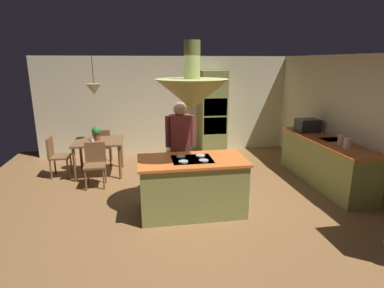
{
  "coord_description": "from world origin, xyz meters",
  "views": [
    {
      "loc": [
        -0.79,
        -4.84,
        2.42
      ],
      "look_at": [
        0.1,
        0.4,
        1.0
      ],
      "focal_mm": 29.11,
      "sensor_mm": 36.0,
      "label": 1
    }
  ],
  "objects_px": {
    "chair_at_corner": "(56,154)",
    "cup_on_table": "(92,141)",
    "potted_plant_on_table": "(97,133)",
    "canister_sugar": "(341,140)",
    "dining_table": "(99,145)",
    "microwave_on_counter": "(308,125)",
    "kitchen_island": "(192,186)",
    "chair_facing_island": "(95,161)",
    "canister_flour": "(348,143)",
    "person_at_island": "(180,143)",
    "chair_by_back_wall": "(102,144)",
    "oven_tower": "(213,113)"
  },
  "relations": [
    {
      "from": "potted_plant_on_table",
      "to": "canister_sugar",
      "type": "height_order",
      "value": "canister_sugar"
    },
    {
      "from": "dining_table",
      "to": "canister_sugar",
      "type": "xyz_separation_m",
      "value": [
        4.54,
        -1.75,
        0.36
      ]
    },
    {
      "from": "chair_at_corner",
      "to": "cup_on_table",
      "type": "height_order",
      "value": "chair_at_corner"
    },
    {
      "from": "oven_tower",
      "to": "potted_plant_on_table",
      "type": "xyz_separation_m",
      "value": [
        -2.83,
        -1.09,
        -0.17
      ]
    },
    {
      "from": "dining_table",
      "to": "chair_by_back_wall",
      "type": "distance_m",
      "value": 0.68
    },
    {
      "from": "canister_sugar",
      "to": "microwave_on_counter",
      "type": "xyz_separation_m",
      "value": [
        0.0,
        1.2,
        0.04
      ]
    },
    {
      "from": "chair_by_back_wall",
      "to": "chair_at_corner",
      "type": "height_order",
      "value": "same"
    },
    {
      "from": "potted_plant_on_table",
      "to": "canister_sugar",
      "type": "bearing_deg",
      "value": -21.52
    },
    {
      "from": "person_at_island",
      "to": "chair_by_back_wall",
      "type": "distance_m",
      "value": 2.64
    },
    {
      "from": "chair_by_back_wall",
      "to": "chair_at_corner",
      "type": "distance_m",
      "value": 1.11
    },
    {
      "from": "oven_tower",
      "to": "chair_facing_island",
      "type": "relative_size",
      "value": 2.52
    },
    {
      "from": "potted_plant_on_table",
      "to": "cup_on_table",
      "type": "distance_m",
      "value": 0.31
    },
    {
      "from": "chair_by_back_wall",
      "to": "canister_flour",
      "type": "xyz_separation_m",
      "value": [
        4.54,
        -2.58,
        0.5
      ]
    },
    {
      "from": "canister_flour",
      "to": "person_at_island",
      "type": "bearing_deg",
      "value": 169.47
    },
    {
      "from": "cup_on_table",
      "to": "chair_facing_island",
      "type": "bearing_deg",
      "value": -78.9
    },
    {
      "from": "dining_table",
      "to": "kitchen_island",
      "type": "bearing_deg",
      "value": -51.01
    },
    {
      "from": "dining_table",
      "to": "canister_sugar",
      "type": "relative_size",
      "value": 4.93
    },
    {
      "from": "kitchen_island",
      "to": "chair_at_corner",
      "type": "bearing_deg",
      "value": 140.99
    },
    {
      "from": "kitchen_island",
      "to": "canister_sugar",
      "type": "height_order",
      "value": "canister_sugar"
    },
    {
      "from": "dining_table",
      "to": "cup_on_table",
      "type": "height_order",
      "value": "cup_on_table"
    },
    {
      "from": "chair_by_back_wall",
      "to": "kitchen_island",
      "type": "bearing_deg",
      "value": 121.64
    },
    {
      "from": "potted_plant_on_table",
      "to": "chair_at_corner",
      "type": "bearing_deg",
      "value": -176.32
    },
    {
      "from": "chair_at_corner",
      "to": "cup_on_table",
      "type": "xyz_separation_m",
      "value": [
        0.81,
        -0.22,
        0.3
      ]
    },
    {
      "from": "dining_table",
      "to": "microwave_on_counter",
      "type": "distance_m",
      "value": 4.59
    },
    {
      "from": "chair_at_corner",
      "to": "canister_flour",
      "type": "distance_m",
      "value": 5.79
    },
    {
      "from": "cup_on_table",
      "to": "canister_sugar",
      "type": "distance_m",
      "value": 4.88
    },
    {
      "from": "canister_flour",
      "to": "potted_plant_on_table",
      "type": "bearing_deg",
      "value": 156.55
    },
    {
      "from": "dining_table",
      "to": "microwave_on_counter",
      "type": "height_order",
      "value": "microwave_on_counter"
    },
    {
      "from": "canister_sugar",
      "to": "chair_facing_island",
      "type": "bearing_deg",
      "value": 166.53
    },
    {
      "from": "canister_sugar",
      "to": "microwave_on_counter",
      "type": "height_order",
      "value": "microwave_on_counter"
    },
    {
      "from": "dining_table",
      "to": "canister_flour",
      "type": "height_order",
      "value": "canister_flour"
    },
    {
      "from": "person_at_island",
      "to": "kitchen_island",
      "type": "bearing_deg",
      "value": -82.52
    },
    {
      "from": "kitchen_island",
      "to": "cup_on_table",
      "type": "xyz_separation_m",
      "value": [
        -1.79,
        1.88,
        0.34
      ]
    },
    {
      "from": "cup_on_table",
      "to": "dining_table",
      "type": "bearing_deg",
      "value": 68.48
    },
    {
      "from": "canister_flour",
      "to": "canister_sugar",
      "type": "distance_m",
      "value": 0.18
    },
    {
      "from": "cup_on_table",
      "to": "kitchen_island",
      "type": "bearing_deg",
      "value": -46.48
    },
    {
      "from": "canister_sugar",
      "to": "microwave_on_counter",
      "type": "distance_m",
      "value": 1.2
    },
    {
      "from": "chair_facing_island",
      "to": "canister_flour",
      "type": "distance_m",
      "value": 4.74
    },
    {
      "from": "chair_facing_island",
      "to": "cup_on_table",
      "type": "bearing_deg",
      "value": 101.1
    },
    {
      "from": "kitchen_island",
      "to": "canister_sugar",
      "type": "relative_size",
      "value": 8.23
    },
    {
      "from": "dining_table",
      "to": "canister_flour",
      "type": "xyz_separation_m",
      "value": [
        4.54,
        -1.93,
        0.35
      ]
    },
    {
      "from": "chair_at_corner",
      "to": "canister_flour",
      "type": "bearing_deg",
      "value": -109.52
    },
    {
      "from": "potted_plant_on_table",
      "to": "microwave_on_counter",
      "type": "bearing_deg",
      "value": -7.54
    },
    {
      "from": "chair_facing_island",
      "to": "canister_flour",
      "type": "bearing_deg",
      "value": -15.59
    },
    {
      "from": "dining_table",
      "to": "canister_sugar",
      "type": "distance_m",
      "value": 4.88
    },
    {
      "from": "oven_tower",
      "to": "microwave_on_counter",
      "type": "xyz_separation_m",
      "value": [
        1.74,
        -1.69,
        -0.04
      ]
    },
    {
      "from": "kitchen_island",
      "to": "chair_facing_island",
      "type": "relative_size",
      "value": 1.97
    },
    {
      "from": "oven_tower",
      "to": "chair_facing_island",
      "type": "distance_m",
      "value": 3.38
    },
    {
      "from": "person_at_island",
      "to": "microwave_on_counter",
      "type": "relative_size",
      "value": 3.75
    },
    {
      "from": "kitchen_island",
      "to": "canister_flour",
      "type": "relative_size",
      "value": 9.08
    }
  ]
}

